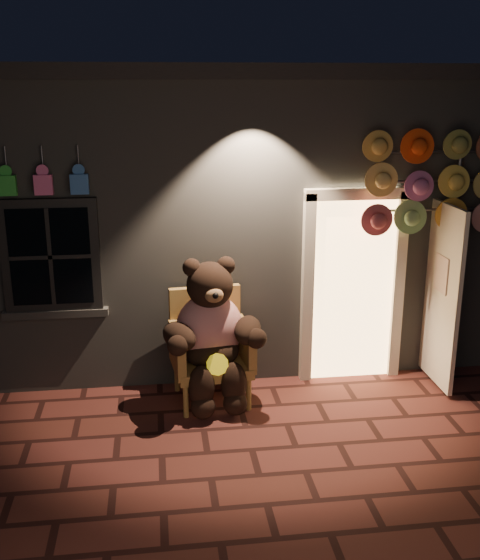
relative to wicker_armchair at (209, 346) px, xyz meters
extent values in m
plane|color=#532420|center=(0.29, -1.14, -0.59)|extent=(60.00, 60.00, 0.00)
cube|color=slate|center=(0.29, 2.86, 1.06)|extent=(7.00, 5.00, 3.30)
cube|color=black|center=(0.29, 2.86, 2.79)|extent=(7.30, 5.30, 0.16)
cube|color=black|center=(-1.61, 0.32, 0.96)|extent=(1.00, 0.10, 1.20)
cube|color=black|center=(-1.61, 0.29, 0.96)|extent=(0.82, 0.06, 1.02)
cube|color=slate|center=(-1.61, 0.32, 0.33)|extent=(1.10, 0.14, 0.08)
cube|color=#FFC072|center=(1.64, 0.34, 0.46)|extent=(0.92, 0.10, 2.10)
cube|color=beige|center=(1.12, 0.30, 0.46)|extent=(0.12, 0.12, 2.20)
cube|color=beige|center=(2.16, 0.30, 0.46)|extent=(0.12, 0.12, 2.20)
cube|color=beige|center=(1.64, 0.30, 1.54)|extent=(1.16, 0.12, 0.12)
cube|color=beige|center=(2.54, -0.04, 0.46)|extent=(0.05, 0.80, 2.00)
cube|color=green|center=(-1.96, 0.24, 1.71)|extent=(0.18, 0.07, 0.20)
cylinder|color=#59595E|center=(-1.96, 0.30, 1.96)|extent=(0.02, 0.02, 0.25)
cube|color=#CF558C|center=(-1.61, 0.24, 1.71)|extent=(0.18, 0.07, 0.20)
cylinder|color=#59595E|center=(-1.61, 0.30, 1.96)|extent=(0.02, 0.02, 0.25)
cube|color=#2D5B9E|center=(-1.26, 0.24, 1.71)|extent=(0.18, 0.07, 0.20)
cylinder|color=#59595E|center=(-1.26, 0.30, 1.96)|extent=(0.02, 0.02, 0.25)
cube|color=olive|center=(0.01, -0.10, -0.18)|extent=(0.84, 0.79, 0.11)
cube|color=olive|center=(-0.03, 0.23, 0.20)|extent=(0.77, 0.17, 0.77)
cube|color=olive|center=(-0.35, -0.16, 0.04)|extent=(0.16, 0.66, 0.44)
cube|color=olive|center=(0.37, -0.08, 0.04)|extent=(0.16, 0.66, 0.44)
cylinder|color=olive|center=(-0.28, -0.44, -0.41)|extent=(0.05, 0.05, 0.35)
cylinder|color=olive|center=(0.37, -0.37, -0.41)|extent=(0.05, 0.05, 0.35)
cylinder|color=olive|center=(-0.35, 0.18, -0.41)|extent=(0.05, 0.05, 0.35)
cylinder|color=olive|center=(0.30, 0.25, -0.41)|extent=(0.05, 0.05, 0.35)
ellipsoid|color=#AC1216|center=(0.00, -0.05, 0.22)|extent=(0.77, 0.64, 0.75)
ellipsoid|color=black|center=(0.01, -0.13, 0.00)|extent=(0.63, 0.56, 0.35)
sphere|color=black|center=(0.00, -0.10, 0.71)|extent=(0.53, 0.53, 0.48)
sphere|color=black|center=(-0.18, -0.09, 0.90)|extent=(0.19, 0.19, 0.19)
sphere|color=black|center=(0.18, -0.05, 0.90)|extent=(0.19, 0.19, 0.19)
ellipsoid|color=olive|center=(0.03, -0.32, 0.67)|extent=(0.20, 0.15, 0.15)
ellipsoid|color=black|center=(-0.33, -0.31, 0.25)|extent=(0.46, 0.56, 0.27)
ellipsoid|color=black|center=(0.38, -0.24, 0.25)|extent=(0.38, 0.54, 0.27)
ellipsoid|color=black|center=(-0.12, -0.46, -0.25)|extent=(0.27, 0.27, 0.46)
ellipsoid|color=black|center=(0.21, -0.42, -0.25)|extent=(0.27, 0.27, 0.46)
sphere|color=black|center=(-0.12, -0.52, -0.44)|extent=(0.25, 0.25, 0.25)
sphere|color=black|center=(0.21, -0.48, -0.44)|extent=(0.25, 0.25, 0.25)
cylinder|color=yellow|center=(0.04, -0.44, -0.02)|extent=(0.24, 0.12, 0.22)
cylinder|color=#59595E|center=(2.73, 0.24, 0.80)|extent=(0.04, 0.04, 2.78)
cylinder|color=#59595E|center=(2.43, 0.22, 1.98)|extent=(1.23, 0.03, 0.03)
cylinder|color=#59595E|center=(2.43, 0.22, 1.68)|extent=(1.23, 0.03, 0.03)
cylinder|color=#59595E|center=(2.43, 0.22, 1.37)|extent=(1.23, 0.03, 0.03)
cylinder|color=gold|center=(1.79, 0.16, 2.04)|extent=(0.35, 0.11, 0.35)
cylinder|color=#E84212|center=(2.20, 0.13, 2.04)|extent=(0.35, 0.11, 0.35)
cylinder|color=olive|center=(2.61, 0.10, 2.04)|extent=(0.35, 0.11, 0.35)
cylinder|color=#E6B860|center=(1.79, 0.13, 1.68)|extent=(0.35, 0.11, 0.35)
cylinder|color=#BA609A|center=(2.20, 0.10, 1.68)|extent=(0.35, 0.11, 0.35)
cylinder|color=#E6C64C|center=(2.61, 0.16, 1.68)|extent=(0.35, 0.11, 0.35)
cylinder|color=#C9525A|center=(1.79, 0.10, 1.32)|extent=(0.35, 0.11, 0.35)
cylinder|color=#76AA69|center=(2.20, 0.16, 1.32)|extent=(0.35, 0.11, 0.35)
cylinder|color=gold|center=(2.61, 0.13, 1.32)|extent=(0.35, 0.11, 0.35)
camera|label=1|loc=(-0.52, -6.44, 2.70)|focal=42.00mm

